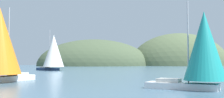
{
  "coord_description": "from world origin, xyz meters",
  "views": [
    {
      "loc": [
        -11.54,
        -26.05,
        2.6
      ],
      "look_at": [
        0.0,
        42.62,
        5.92
      ],
      "focal_mm": 42.4,
      "sensor_mm": 36.0,
      "label": 1
    }
  ],
  "objects": [
    {
      "name": "sailboat_teal_sail",
      "position": [
        0.6,
        -3.57,
        3.71
      ],
      "size": [
        7.62,
        6.91,
        8.37
      ],
      "color": "white",
      "rests_on": "ground_plane"
    },
    {
      "name": "headland_center",
      "position": [
        5.0,
        135.0,
        0.0
      ],
      "size": [
        69.6,
        44.0,
        32.3
      ],
      "primitive_type": "ellipsoid",
      "color": "#425138",
      "rests_on": "ground_plane"
    },
    {
      "name": "sailboat_white_mainsail",
      "position": [
        -15.67,
        52.83,
        5.53
      ],
      "size": [
        9.66,
        9.89,
        12.09
      ],
      "color": "navy",
      "rests_on": "ground_plane"
    },
    {
      "name": "ground_plane",
      "position": [
        0.0,
        0.0,
        0.0
      ],
      "size": [
        360.0,
        360.0,
        0.0
      ],
      "primitive_type": "plane",
      "color": "#426075"
    },
    {
      "name": "sailboat_orange_sail",
      "position": [
        -20.0,
        9.15,
        5.02
      ],
      "size": [
        7.61,
        9.55,
        9.8
      ],
      "color": "white",
      "rests_on": "ground_plane"
    },
    {
      "name": "headland_right",
      "position": [
        60.0,
        135.0,
        0.0
      ],
      "size": [
        65.49,
        44.0,
        41.88
      ],
      "primitive_type": "ellipsoid",
      "color": "#4C5B3D",
      "rests_on": "ground_plane"
    }
  ]
}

